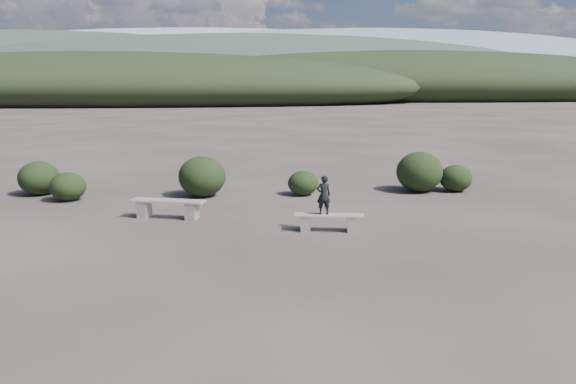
{
  "coord_description": "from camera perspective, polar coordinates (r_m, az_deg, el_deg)",
  "views": [
    {
      "loc": [
        -0.44,
        -9.02,
        3.55
      ],
      "look_at": [
        0.44,
        3.5,
        1.1
      ],
      "focal_mm": 35.0,
      "sensor_mm": 36.0,
      "label": 1
    }
  ],
  "objects": [
    {
      "name": "ground",
      "position": [
        9.71,
        -1.15,
        -10.42
      ],
      "size": [
        1200.0,
        1200.0,
        0.0
      ],
      "primitive_type": "plane",
      "color": "#2D2723",
      "rests_on": "ground"
    },
    {
      "name": "bench_left",
      "position": [
        15.23,
        -12.11,
        -1.51
      ],
      "size": [
        2.04,
        0.88,
        0.5
      ],
      "rotation": [
        0.0,
        0.0,
        -0.24
      ],
      "color": "slate",
      "rests_on": "ground"
    },
    {
      "name": "bench_right",
      "position": [
        13.64,
        4.18,
        -2.96
      ],
      "size": [
        1.72,
        0.58,
        0.42
      ],
      "rotation": [
        0.0,
        0.0,
        -0.14
      ],
      "color": "slate",
      "rests_on": "ground"
    },
    {
      "name": "seated_person",
      "position": [
        13.5,
        3.64,
        -0.31
      ],
      "size": [
        0.38,
        0.27,
        0.95
      ],
      "primitive_type": "imported",
      "rotation": [
        0.0,
        0.0,
        3.28
      ],
      "color": "black",
      "rests_on": "bench_right"
    },
    {
      "name": "shrub_a",
      "position": [
        18.38,
        -21.46,
        0.53
      ],
      "size": [
        1.07,
        1.07,
        0.88
      ],
      "primitive_type": "ellipsoid",
      "color": "black",
      "rests_on": "ground"
    },
    {
      "name": "shrub_b",
      "position": [
        17.91,
        -8.71,
        1.57
      ],
      "size": [
        1.5,
        1.5,
        1.28
      ],
      "primitive_type": "ellipsoid",
      "color": "black",
      "rests_on": "ground"
    },
    {
      "name": "shrub_c",
      "position": [
        17.95,
        1.54,
        0.91
      ],
      "size": [
        0.98,
        0.98,
        0.78
      ],
      "primitive_type": "ellipsoid",
      "color": "black",
      "rests_on": "ground"
    },
    {
      "name": "shrub_d",
      "position": [
        19.0,
        13.21,
        2.01
      ],
      "size": [
        1.51,
        1.51,
        1.32
      ],
      "primitive_type": "ellipsoid",
      "color": "black",
      "rests_on": "ground"
    },
    {
      "name": "shrub_e",
      "position": [
        19.39,
        16.68,
        1.36
      ],
      "size": [
        1.06,
        1.06,
        0.89
      ],
      "primitive_type": "ellipsoid",
      "color": "black",
      "rests_on": "ground"
    },
    {
      "name": "shrub_f",
      "position": [
        19.69,
        -23.98,
        1.31
      ],
      "size": [
        1.29,
        1.29,
        1.09
      ],
      "primitive_type": "ellipsoid",
      "color": "black",
      "rests_on": "ground"
    },
    {
      "name": "mountain_ridges",
      "position": [
        348.23,
        -5.26,
        12.22
      ],
      "size": [
        500.0,
        400.0,
        56.0
      ],
      "color": "black",
      "rests_on": "ground"
    }
  ]
}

